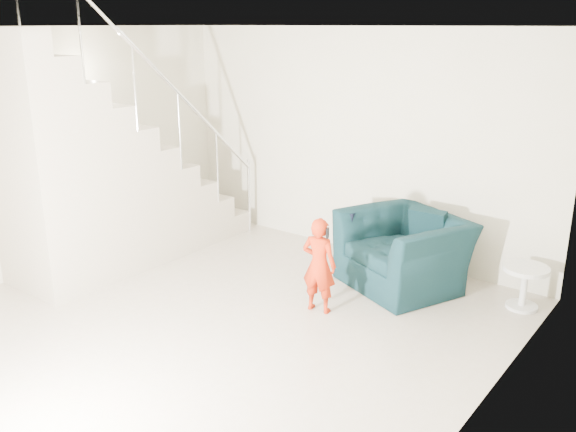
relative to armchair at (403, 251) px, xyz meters
The scene contains 12 objects.
floor 2.37m from the armchair, 115.95° to the right, with size 5.50×5.50×0.00m, color tan.
ceiling 3.28m from the armchair, 115.95° to the right, with size 5.50×5.50×0.00m, color silver.
back_wall 1.54m from the armchair, 147.42° to the left, with size 5.00×5.00×0.00m, color #BFB99C.
left_wall 4.21m from the armchair, 149.21° to the right, with size 5.50×5.50×0.00m, color #BFB99C.
right_wall 2.74m from the armchair, 54.81° to the right, with size 5.50×5.50×0.00m, color #BFB99C.
armchair is the anchor object (origin of this frame).
toddler 1.12m from the armchair, 109.70° to the right, with size 0.35×0.23×0.96m, color #98040D.
side_table 1.24m from the armchair, 10.59° to the left, with size 0.45×0.45×0.45m.
staircase 3.44m from the armchair, 152.88° to the right, with size 1.02×3.03×3.62m.
cushion 0.40m from the armchair, 63.89° to the left, with size 0.41×0.12×0.39m, color black.
throw 0.56m from the armchair, behind, with size 0.05×0.47×0.53m, color black.
phone 1.19m from the armchair, 104.37° to the right, with size 0.02×0.05×0.10m, color black.
Camera 1 is at (3.73, -3.51, 2.73)m, focal length 38.00 mm.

